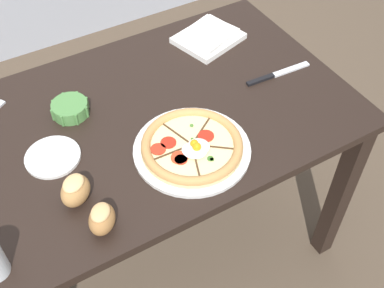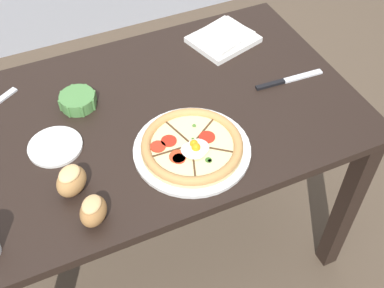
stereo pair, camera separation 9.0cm
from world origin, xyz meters
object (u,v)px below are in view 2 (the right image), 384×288
object	(u,v)px
dining_table	(152,138)
ramekin_bowl	(78,100)
side_saucer	(55,146)
pizza	(192,147)
bread_piece_mid	(93,210)
knife_main	(288,80)
napkin_folded	(223,38)
bread_piece_near	(71,180)

from	to	relation	value
dining_table	ramekin_bowl	xyz separation A→B (m)	(-0.19, 0.12, 0.13)
side_saucer	dining_table	bearing A→B (deg)	4.42
pizza	bread_piece_mid	distance (m)	0.33
pizza	ramekin_bowl	world-z (taller)	pizza
knife_main	side_saucer	distance (m)	0.76
bread_piece_mid	knife_main	bearing A→B (deg)	19.61
knife_main	bread_piece_mid	bearing A→B (deg)	-157.64
napkin_folded	knife_main	distance (m)	0.29
dining_table	napkin_folded	xyz separation A→B (m)	(0.37, 0.23, 0.13)
bread_piece_mid	dining_table	bearing A→B (deg)	49.33
bread_piece_near	bread_piece_mid	world-z (taller)	bread_piece_near
pizza	knife_main	size ratio (longest dim) A/B	1.38
bread_piece_near	knife_main	bearing A→B (deg)	11.13
pizza	napkin_folded	xyz separation A→B (m)	(0.31, 0.43, -0.00)
bread_piece_mid	bread_piece_near	bearing A→B (deg)	102.86
dining_table	side_saucer	distance (m)	0.32
dining_table	bread_piece_mid	distance (m)	0.43
dining_table	pizza	world-z (taller)	pizza
knife_main	dining_table	bearing A→B (deg)	177.28
knife_main	side_saucer	size ratio (longest dim) A/B	1.55
napkin_folded	knife_main	xyz separation A→B (m)	(0.10, -0.28, -0.01)
ramekin_bowl	dining_table	bearing A→B (deg)	-32.90
pizza	ramekin_bowl	distance (m)	0.40
pizza	napkin_folded	distance (m)	0.53
bread_piece_near	side_saucer	size ratio (longest dim) A/B	0.73
dining_table	knife_main	distance (m)	0.48
ramekin_bowl	knife_main	distance (m)	0.67
dining_table	ramekin_bowl	size ratio (longest dim) A/B	10.90
pizza	knife_main	distance (m)	0.44
ramekin_bowl	knife_main	bearing A→B (deg)	-14.25
bread_piece_near	ramekin_bowl	bearing A→B (deg)	72.59
ramekin_bowl	side_saucer	bearing A→B (deg)	-126.72
bread_piece_mid	side_saucer	distance (m)	0.28
napkin_folded	dining_table	bearing A→B (deg)	-147.72
pizza	bread_piece_mid	size ratio (longest dim) A/B	3.17
pizza	side_saucer	distance (m)	0.39
knife_main	side_saucer	xyz separation A→B (m)	(-0.76, 0.02, 0.00)
bread_piece_near	bread_piece_mid	bearing A→B (deg)	-77.14
ramekin_bowl	bread_piece_near	distance (m)	0.33
bread_piece_near	pizza	bearing A→B (deg)	-0.42
napkin_folded	bread_piece_near	xyz separation A→B (m)	(-0.65, -0.42, 0.03)
ramekin_bowl	bread_piece_near	bearing A→B (deg)	-107.41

